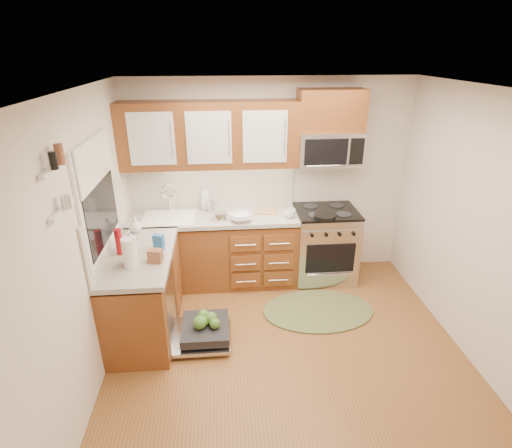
{
  "coord_description": "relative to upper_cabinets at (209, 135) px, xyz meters",
  "views": [
    {
      "loc": [
        -0.59,
        -3.05,
        2.8
      ],
      "look_at": [
        -0.25,
        0.85,
        1.06
      ],
      "focal_mm": 28.0,
      "sensor_mm": 36.0,
      "label": 1
    }
  ],
  "objects": [
    {
      "name": "base_cabinet_left",
      "position": [
        -0.72,
        -1.05,
        -1.45
      ],
      "size": [
        0.6,
        1.25,
        0.85
      ],
      "primitive_type": "cube",
      "color": "brown",
      "rests_on": "ground"
    },
    {
      "name": "microwave",
      "position": [
        1.41,
        -0.02,
        -0.18
      ],
      "size": [
        0.76,
        0.38,
        0.4
      ],
      "primitive_type": null,
      "color": "silver",
      "rests_on": "ground"
    },
    {
      "name": "stock_pot",
      "position": [
        0.08,
        -0.29,
        -0.9
      ],
      "size": [
        0.22,
        0.22,
        0.11
      ],
      "primitive_type": "cylinder",
      "rotation": [
        0.0,
        0.0,
        -0.28
      ],
      "color": "silver",
      "rests_on": "countertop_back"
    },
    {
      "name": "cabinet_over_mw",
      "position": [
        1.41,
        0.0,
        0.26
      ],
      "size": [
        0.76,
        0.35,
        0.47
      ],
      "primitive_type": "cube",
      "color": "brown",
      "rests_on": "ground"
    },
    {
      "name": "rug",
      "position": [
        1.18,
        -0.9,
        -1.86
      ],
      "size": [
        1.45,
        1.14,
        0.02
      ],
      "primitive_type": null,
      "rotation": [
        0.0,
        0.0,
        0.28
      ],
      "color": "olive",
      "rests_on": "ground"
    },
    {
      "name": "window_blind",
      "position": [
        -0.98,
        -1.07,
        0.0
      ],
      "size": [
        0.02,
        0.96,
        0.4
      ],
      "primitive_type": "cube",
      "color": "white",
      "rests_on": "ground"
    },
    {
      "name": "wooden_box",
      "position": [
        -0.52,
        -1.23,
        -0.89
      ],
      "size": [
        0.14,
        0.12,
        0.13
      ],
      "primitive_type": "cube",
      "rotation": [
        0.0,
        0.0,
        -0.2
      ],
      "color": "brown",
      "rests_on": "countertop_left"
    },
    {
      "name": "sink",
      "position": [
        -0.52,
        -0.16,
        -1.07
      ],
      "size": [
        0.62,
        0.5,
        0.26
      ],
      "primitive_type": null,
      "color": "white",
      "rests_on": "ground"
    },
    {
      "name": "ceiling",
      "position": [
        0.73,
        -1.57,
        0.62
      ],
      "size": [
        3.5,
        3.5,
        0.0
      ],
      "primitive_type": "plane",
      "rotation": [
        3.14,
        0.0,
        0.0
      ],
      "color": "white",
      "rests_on": "ground"
    },
    {
      "name": "bowl_b",
      "position": [
        0.34,
        -0.29,
        -0.91
      ],
      "size": [
        0.35,
        0.35,
        0.09
      ],
      "primitive_type": "imported",
      "rotation": [
        0.0,
        0.0,
        -0.38
      ],
      "color": "#999999",
      "rests_on": "countertop_back"
    },
    {
      "name": "countertop_back",
      "position": [
        0.0,
        -0.14,
        -0.97
      ],
      "size": [
        2.07,
        0.64,
        0.05
      ],
      "primitive_type": "cube",
      "color": "#A7A198",
      "rests_on": "base_cabinet_back"
    },
    {
      "name": "wall_back",
      "position": [
        0.73,
        0.18,
        -0.62
      ],
      "size": [
        3.5,
        0.04,
        2.5
      ],
      "primitive_type": "cube",
      "color": "beige",
      "rests_on": "ground"
    },
    {
      "name": "window",
      "position": [
        -1.01,
        -1.07,
        -0.32
      ],
      "size": [
        0.03,
        1.05,
        1.05
      ],
      "primitive_type": null,
      "color": "white",
      "rests_on": "ground"
    },
    {
      "name": "wall_left",
      "position": [
        -1.02,
        -1.57,
        -0.62
      ],
      "size": [
        0.04,
        3.5,
        2.5
      ],
      "primitive_type": "cube",
      "color": "beige",
      "rests_on": "ground"
    },
    {
      "name": "paper_towel_roll",
      "position": [
        -0.74,
        -1.3,
        -0.81
      ],
      "size": [
        0.16,
        0.16,
        0.28
      ],
      "primitive_type": "cylinder",
      "rotation": [
        0.0,
        0.0,
        0.21
      ],
      "color": "white",
      "rests_on": "countertop_left"
    },
    {
      "name": "countertop_left",
      "position": [
        -0.71,
        -1.05,
        -0.97
      ],
      "size": [
        0.64,
        1.27,
        0.05
      ],
      "primitive_type": "cube",
      "color": "#A7A198",
      "rests_on": "base_cabinet_left"
    },
    {
      "name": "backsplash_back",
      "position": [
        0.0,
        0.16,
        -0.67
      ],
      "size": [
        2.05,
        0.02,
        0.57
      ],
      "primitive_type": "cube",
      "color": "beige",
      "rests_on": "ground"
    },
    {
      "name": "soap_bottle_a",
      "position": [
        -0.09,
        0.1,
        -0.79
      ],
      "size": [
        0.15,
        0.15,
        0.32
      ],
      "primitive_type": "imported",
      "rotation": [
        0.0,
        0.0,
        -0.26
      ],
      "color": "#999999",
      "rests_on": "countertop_back"
    },
    {
      "name": "base_cabinet_back",
      "position": [
        0.0,
        -0.12,
        -1.45
      ],
      "size": [
        2.05,
        0.6,
        0.85
      ],
      "primitive_type": "cube",
      "color": "brown",
      "rests_on": "ground"
    },
    {
      "name": "mustard_bottle",
      "position": [
        -0.76,
        -1.22,
        -0.83
      ],
      "size": [
        0.1,
        0.1,
        0.24
      ],
      "primitive_type": "cylinder",
      "rotation": [
        0.0,
        0.0,
        -0.26
      ],
      "color": "yellow",
      "rests_on": "countertop_left"
    },
    {
      "name": "red_bottle",
      "position": [
        -0.9,
        -1.04,
        -0.82
      ],
      "size": [
        0.07,
        0.07,
        0.26
      ],
      "primitive_type": "cylinder",
      "rotation": [
        0.0,
        0.0,
        -0.02
      ],
      "color": "#A20D12",
      "rests_on": "countertop_left"
    },
    {
      "name": "blue_carton",
      "position": [
        -0.52,
        -0.98,
        -0.87
      ],
      "size": [
        0.12,
        0.09,
        0.17
      ],
      "primitive_type": "cube",
      "rotation": [
        0.0,
        0.0,
        -0.29
      ],
      "color": "#225EA1",
      "rests_on": "countertop_left"
    },
    {
      "name": "range",
      "position": [
        1.41,
        -0.15,
        -1.4
      ],
      "size": [
        0.76,
        0.64,
        0.95
      ],
      "primitive_type": null,
      "color": "silver",
      "rests_on": "ground"
    },
    {
      "name": "upper_cabinets",
      "position": [
        0.0,
        0.0,
        0.0
      ],
      "size": [
        2.05,
        0.35,
        0.75
      ],
      "primitive_type": null,
      "color": "brown",
      "rests_on": "ground"
    },
    {
      "name": "floor",
      "position": [
        0.73,
        -1.57,
        -1.88
      ],
      "size": [
        3.5,
        3.5,
        0.0
      ],
      "primitive_type": "plane",
      "color": "brown",
      "rests_on": "ground"
    },
    {
      "name": "soap_bottle_c",
      "position": [
        -0.84,
        -0.52,
        -0.86
      ],
      "size": [
        0.18,
        0.18,
        0.18
      ],
      "primitive_type": "imported",
      "rotation": [
        0.0,
        0.0,
        0.42
      ],
      "color": "#999999",
      "rests_on": "countertop_left"
    },
    {
      "name": "shelf_upper",
      "position": [
        -0.99,
        -1.92,
        0.17
      ],
      "size": [
        0.04,
        0.4,
        0.03
      ],
      "primitive_type": "cube",
      "color": "white",
      "rests_on": "ground"
    },
    {
      "name": "canister",
      "position": [
        -0.02,
        -0.03,
        -0.87
      ],
      "size": [
        0.12,
        0.12,
        0.15
      ],
      "primitive_type": "cylinder",
      "rotation": [
        0.0,
        0.0,
        0.33
      ],
      "color": "silver",
      "rests_on": "countertop_back"
    },
    {
      "name": "soap_bottle_b",
      "position": [
        -0.82,
        -0.91,
        -0.86
      ],
      "size": [
        0.1,
        0.1,
        0.19
      ],
      "primitive_type": "imported",
      "rotation": [
        0.0,
        0.0,
        -0.22
      ],
      "color": "#999999",
      "rests_on": "countertop_left"
    },
    {
      "name": "cutting_board",
      "position": [
        0.66,
        -0.08,
        -0.94
      ],
      "size": [
        0.29,
        0.21,
        0.02
      ],
      "primitive_type": "cube",
      "rotation": [
        0.0,
        0.0,
        -0.16
      ],
      "color": "tan",
      "rests_on": "countertop_back"
    },
    {
      "name": "dishwasher",
      "position": [
        -0.13,
        -1.27,
        -1.77
      ],
      "size": [
        0.7,
        0.6,
        0.2
      ],
      "primitive_type": null,
      "color": "silver",
      "rests_on": "ground"
    },
    {
      "name": "shelf_lower",
      "position": [
        -0.99,
        -1.92,
        -0.12
      ],
      "size": [
        0.04,
        0.4,
        0.03
      ],
      "primitive_type": "cube",
      "color": "white",
      "rests_on": "ground"
    },
    {
      "name": "skillet",
      "position": [
        1.32,
        -0.4,
        -0.9
      ],
      "size": [
        0.29,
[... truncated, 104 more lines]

